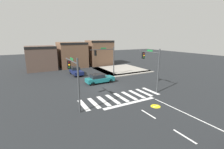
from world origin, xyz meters
name	(u,v)px	position (x,y,z in m)	size (l,w,h in m)	color
ground_plane	(105,87)	(0.00, 0.00, 0.00)	(120.00, 120.00, 0.00)	#232628
crosswalk_near	(121,97)	(0.00, -4.50, 0.00)	(10.18, 3.19, 0.01)	silver
lane_markings	(173,120)	(1.16, -11.43, 0.00)	(6.80, 18.75, 0.01)	white
bike_detector_marking	(155,106)	(1.87, -8.53, 0.00)	(1.06, 1.06, 0.01)	yellow
curb_corner_northeast	(120,70)	(8.49, 9.42, 0.07)	(10.00, 10.60, 0.15)	#9E998E
storefront_row	(73,55)	(0.56, 19.05, 3.02)	(20.69, 6.84, 6.48)	brown
traffic_signal_northeast	(106,56)	(3.19, 6.05, 3.82)	(4.85, 0.32, 5.52)	#383A3D
traffic_signal_southeast	(151,62)	(5.16, -3.99, 3.92)	(0.32, 4.14, 5.84)	#383A3D
traffic_signal_southwest	(74,73)	(-5.69, -4.34, 3.66)	(0.32, 4.59, 5.41)	#383A3D
car_teal	(99,79)	(0.23, 2.52, 0.74)	(4.60, 1.74, 1.51)	#196B70
car_navy	(76,71)	(-1.46, 9.97, 0.78)	(1.73, 4.36, 1.55)	#141E4C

